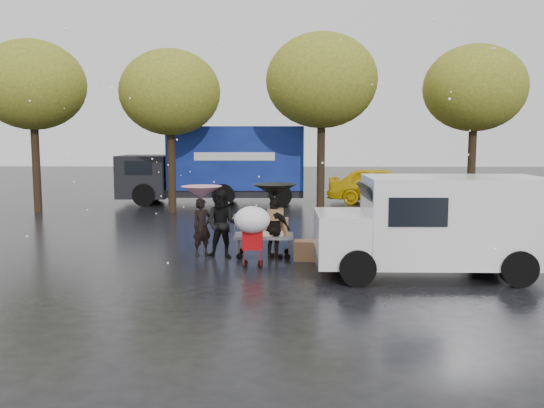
{
  "coord_description": "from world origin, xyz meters",
  "views": [
    {
      "loc": [
        0.99,
        -13.07,
        3.09
      ],
      "look_at": [
        0.72,
        1.0,
        1.42
      ],
      "focal_mm": 38.0,
      "sensor_mm": 36.0,
      "label": 1
    }
  ],
  "objects_px": {
    "white_van": "(435,224)",
    "blue_truck": "(218,165)",
    "person_black": "(275,228)",
    "person_pink": "(202,227)",
    "shopping_cart": "(252,223)",
    "yellow_taxi": "(382,185)",
    "vendor_cart": "(267,229)"
  },
  "relations": [
    {
      "from": "person_pink",
      "to": "blue_truck",
      "type": "height_order",
      "value": "blue_truck"
    },
    {
      "from": "person_black",
      "to": "blue_truck",
      "type": "relative_size",
      "value": 0.19
    },
    {
      "from": "vendor_cart",
      "to": "blue_truck",
      "type": "height_order",
      "value": "blue_truck"
    },
    {
      "from": "person_pink",
      "to": "vendor_cart",
      "type": "distance_m",
      "value": 1.7
    },
    {
      "from": "shopping_cart",
      "to": "yellow_taxi",
      "type": "height_order",
      "value": "yellow_taxi"
    },
    {
      "from": "person_pink",
      "to": "blue_truck",
      "type": "bearing_deg",
      "value": 55.61
    },
    {
      "from": "person_pink",
      "to": "blue_truck",
      "type": "distance_m",
      "value": 11.54
    },
    {
      "from": "person_black",
      "to": "yellow_taxi",
      "type": "xyz_separation_m",
      "value": [
        4.74,
        12.04,
        0.07
      ]
    },
    {
      "from": "person_pink",
      "to": "person_black",
      "type": "distance_m",
      "value": 1.93
    },
    {
      "from": "person_black",
      "to": "vendor_cart",
      "type": "relative_size",
      "value": 1.02
    },
    {
      "from": "yellow_taxi",
      "to": "blue_truck",
      "type": "bearing_deg",
      "value": 103.78
    },
    {
      "from": "vendor_cart",
      "to": "person_pink",
      "type": "bearing_deg",
      "value": 172.6
    },
    {
      "from": "person_pink",
      "to": "yellow_taxi",
      "type": "height_order",
      "value": "yellow_taxi"
    },
    {
      "from": "blue_truck",
      "to": "person_pink",
      "type": "bearing_deg",
      "value": -85.77
    },
    {
      "from": "blue_truck",
      "to": "person_black",
      "type": "bearing_deg",
      "value": -77.01
    },
    {
      "from": "person_pink",
      "to": "vendor_cart",
      "type": "relative_size",
      "value": 0.98
    },
    {
      "from": "white_van",
      "to": "blue_truck",
      "type": "bearing_deg",
      "value": 114.97
    },
    {
      "from": "yellow_taxi",
      "to": "person_pink",
      "type": "bearing_deg",
      "value": 162.76
    },
    {
      "from": "shopping_cart",
      "to": "blue_truck",
      "type": "bearing_deg",
      "value": 99.8
    },
    {
      "from": "person_pink",
      "to": "person_black",
      "type": "height_order",
      "value": "person_black"
    },
    {
      "from": "person_pink",
      "to": "yellow_taxi",
      "type": "bearing_deg",
      "value": 21.76
    },
    {
      "from": "person_black",
      "to": "shopping_cart",
      "type": "height_order",
      "value": "person_black"
    },
    {
      "from": "blue_truck",
      "to": "shopping_cart",
      "type": "bearing_deg",
      "value": -80.2
    },
    {
      "from": "person_black",
      "to": "blue_truck",
      "type": "distance_m",
      "value": 12.21
    },
    {
      "from": "person_black",
      "to": "shopping_cart",
      "type": "distance_m",
      "value": 1.19
    },
    {
      "from": "blue_truck",
      "to": "yellow_taxi",
      "type": "relative_size",
      "value": 1.69
    },
    {
      "from": "person_black",
      "to": "person_pink",
      "type": "bearing_deg",
      "value": 23.3
    },
    {
      "from": "person_pink",
      "to": "person_black",
      "type": "relative_size",
      "value": 0.96
    },
    {
      "from": "white_van",
      "to": "blue_truck",
      "type": "xyz_separation_m",
      "value": [
        -6.3,
        13.53,
        0.6
      ]
    },
    {
      "from": "person_black",
      "to": "blue_truck",
      "type": "bearing_deg",
      "value": -41.91
    },
    {
      "from": "white_van",
      "to": "yellow_taxi",
      "type": "bearing_deg",
      "value": 85.12
    },
    {
      "from": "person_pink",
      "to": "shopping_cart",
      "type": "bearing_deg",
      "value": -84.64
    }
  ]
}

